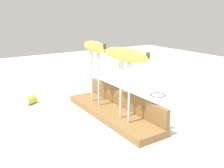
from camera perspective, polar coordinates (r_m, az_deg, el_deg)
ground_plane at (r=0.94m, az=0.00°, el=-7.29°), size 3.00×3.00×0.00m
wooden_board at (r=0.94m, az=0.00°, el=-6.60°), size 0.47×0.12×0.02m
board_backstop at (r=0.95m, az=2.70°, el=-3.44°), size 0.46×0.02×0.06m
fork_stand_left at (r=0.97m, az=-3.88°, el=2.42°), size 0.08×0.01×0.20m
fork_stand_right at (r=0.81m, az=2.91°, el=-0.51°), size 0.07×0.01×0.20m
banana_raised_left at (r=0.95m, az=-4.00°, el=8.47°), size 0.17×0.05×0.04m
banana_raised_right at (r=0.79m, az=3.02°, el=6.65°), size 0.20×0.07×0.04m
fork_fallen_near at (r=0.98m, az=22.48°, el=-7.55°), size 0.04×0.18×0.01m
banana_chunk_near at (r=1.11m, az=-17.96°, el=-3.44°), size 0.05×0.06×0.04m
wire_coil at (r=1.19m, az=10.36°, el=-2.35°), size 0.07×0.07×0.01m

